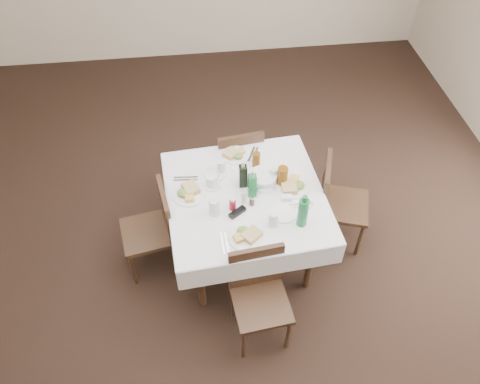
{
  "coord_description": "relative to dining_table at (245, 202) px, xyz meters",
  "views": [
    {
      "loc": [
        -0.15,
        -2.34,
        3.47
      ],
      "look_at": [
        0.15,
        0.1,
        0.8
      ],
      "focal_mm": 35.0,
      "sensor_mm": 36.0,
      "label": 1
    }
  ],
  "objects": [
    {
      "name": "ground_plane",
      "position": [
        -0.19,
        -0.1,
        -0.68
      ],
      "size": [
        7.0,
        7.0,
        0.0
      ],
      "primitive_type": "plane",
      "color": "black"
    },
    {
      "name": "room_shell",
      "position": [
        -0.19,
        -0.1,
        1.04
      ],
      "size": [
        6.04,
        7.04,
        2.8
      ],
      "color": "beige",
      "rests_on": "ground"
    },
    {
      "name": "dining_table",
      "position": [
        0.0,
        0.0,
        0.0
      ],
      "size": [
        1.32,
        1.32,
        0.76
      ],
      "color": "black",
      "rests_on": "ground"
    },
    {
      "name": "chair_north",
      "position": [
        0.03,
        0.69,
        -0.18
      ],
      "size": [
        0.46,
        0.46,
        0.86
      ],
      "color": "black",
      "rests_on": "ground"
    },
    {
      "name": "chair_south",
      "position": [
        0.01,
        -0.69,
        -0.19
      ],
      "size": [
        0.44,
        0.44,
        0.85
      ],
      "color": "black",
      "rests_on": "ground"
    },
    {
      "name": "chair_east",
      "position": [
        0.79,
        0.1,
        -0.17
      ],
      "size": [
        0.52,
        0.52,
        0.88
      ],
      "color": "black",
      "rests_on": "ground"
    },
    {
      "name": "chair_west",
      "position": [
        -0.74,
        0.01,
        -0.19
      ],
      "size": [
        0.47,
        0.47,
        0.85
      ],
      "color": "black",
      "rests_on": "ground"
    },
    {
      "name": "meal_north",
      "position": [
        -0.03,
        0.45,
        0.11
      ],
      "size": [
        0.23,
        0.23,
        0.05
      ],
      "color": "white",
      "rests_on": "dining_table"
    },
    {
      "name": "meal_south",
      "position": [
        -0.05,
        -0.41,
        0.11
      ],
      "size": [
        0.26,
        0.26,
        0.06
      ],
      "color": "white",
      "rests_on": "dining_table"
    },
    {
      "name": "meal_east",
      "position": [
        0.38,
        0.03,
        0.11
      ],
      "size": [
        0.27,
        0.27,
        0.06
      ],
      "color": "white",
      "rests_on": "dining_table"
    },
    {
      "name": "meal_west",
      "position": [
        -0.44,
        0.06,
        0.11
      ],
      "size": [
        0.26,
        0.26,
        0.06
      ],
      "color": "white",
      "rests_on": "dining_table"
    },
    {
      "name": "side_plate_a",
      "position": [
        -0.21,
        0.26,
        0.09
      ],
      "size": [
        0.18,
        0.18,
        0.01
      ],
      "color": "white",
      "rests_on": "dining_table"
    },
    {
      "name": "side_plate_b",
      "position": [
        0.26,
        -0.24,
        0.09
      ],
      "size": [
        0.18,
        0.18,
        0.01
      ],
      "color": "white",
      "rests_on": "dining_table"
    },
    {
      "name": "water_n",
      "position": [
        -0.16,
        0.27,
        0.15
      ],
      "size": [
        0.07,
        0.07,
        0.12
      ],
      "color": "silver",
      "rests_on": "dining_table"
    },
    {
      "name": "water_s",
      "position": [
        0.16,
        -0.32,
        0.15
      ],
      "size": [
        0.07,
        0.07,
        0.13
      ],
      "color": "silver",
      "rests_on": "dining_table"
    },
    {
      "name": "water_e",
      "position": [
        0.24,
        0.14,
        0.15
      ],
      "size": [
        0.07,
        0.07,
        0.12
      ],
      "color": "silver",
      "rests_on": "dining_table"
    },
    {
      "name": "water_w",
      "position": [
        -0.26,
        -0.16,
        0.16
      ],
      "size": [
        0.08,
        0.08,
        0.15
      ],
      "color": "silver",
      "rests_on": "dining_table"
    },
    {
      "name": "iced_tea_a",
      "position": [
        0.13,
        0.31,
        0.15
      ],
      "size": [
        0.07,
        0.07,
        0.14
      ],
      "color": "brown",
      "rests_on": "dining_table"
    },
    {
      "name": "iced_tea_b",
      "position": [
        0.3,
        0.08,
        0.17
      ],
      "size": [
        0.08,
        0.08,
        0.17
      ],
      "color": "brown",
      "rests_on": "dining_table"
    },
    {
      "name": "bread_basket",
      "position": [
        0.16,
        0.12,
        0.13
      ],
      "size": [
        0.25,
        0.25,
        0.08
      ],
      "color": "silver",
      "rests_on": "dining_table"
    },
    {
      "name": "oil_cruet_dark",
      "position": [
        -0.01,
        0.11,
        0.2
      ],
      "size": [
        0.06,
        0.06,
        0.26
      ],
      "color": "black",
      "rests_on": "dining_table"
    },
    {
      "name": "oil_cruet_green",
      "position": [
        0.05,
        -0.01,
        0.2
      ],
      "size": [
        0.06,
        0.06,
        0.26
      ],
      "color": "#156731",
      "rests_on": "dining_table"
    },
    {
      "name": "ketchup_bottle",
      "position": [
        -0.12,
        -0.13,
        0.14
      ],
      "size": [
        0.05,
        0.05,
        0.11
      ],
      "color": "maroon",
      "rests_on": "dining_table"
    },
    {
      "name": "salt_shaker",
      "position": [
        -0.02,
        -0.08,
        0.13
      ],
      "size": [
        0.03,
        0.03,
        0.08
      ],
      "color": "white",
      "rests_on": "dining_table"
    },
    {
      "name": "pepper_shaker",
      "position": [
        0.04,
        -0.11,
        0.13
      ],
      "size": [
        0.04,
        0.04,
        0.09
      ],
      "color": "#422D21",
      "rests_on": "dining_table"
    },
    {
      "name": "coffee_mug",
      "position": [
        -0.25,
        0.13,
        0.13
      ],
      "size": [
        0.14,
        0.14,
        0.1
      ],
      "color": "white",
      "rests_on": "dining_table"
    },
    {
      "name": "sunglasses",
      "position": [
        -0.09,
        -0.19,
        0.1
      ],
      "size": [
        0.14,
        0.12,
        0.03
      ],
      "color": "black",
      "rests_on": "dining_table"
    },
    {
      "name": "green_bottle",
      "position": [
        0.37,
        -0.34,
        0.22
      ],
      "size": [
        0.08,
        0.08,
        0.3
      ],
      "color": "#156731",
      "rests_on": "dining_table"
    },
    {
      "name": "sugar_caddy",
      "position": [
        0.31,
        -0.09,
        0.11
      ],
      "size": [
        0.09,
        0.06,
        0.04
      ],
      "color": "white",
      "rests_on": "dining_table"
    },
    {
      "name": "cutlery_n",
      "position": [
        0.12,
        0.44,
        0.09
      ],
      "size": [
        0.12,
        0.2,
        0.01
      ],
      "color": "silver",
      "rests_on": "dining_table"
    },
    {
      "name": "cutlery_s",
      "position": [
        -0.21,
        -0.45,
        0.09
      ],
      "size": [
        0.06,
        0.2,
        0.01
      ],
      "color": "silver",
      "rests_on": "dining_table"
    },
    {
      "name": "cutlery_e",
      "position": [
        0.41,
        -0.17,
        0.09
      ],
      "size": [
        0.19,
        0.05,
        0.01
      ],
      "color": "silver",
      "rests_on": "dining_table"
    },
    {
      "name": "cutlery_w",
      "position": [
        -0.46,
        0.23,
        0.09
      ],
      "size": [
        0.2,
        0.06,
        0.01
      ],
      "color": "silver",
      "rests_on": "dining_table"
    }
  ]
}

